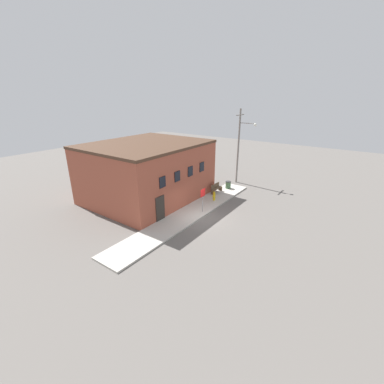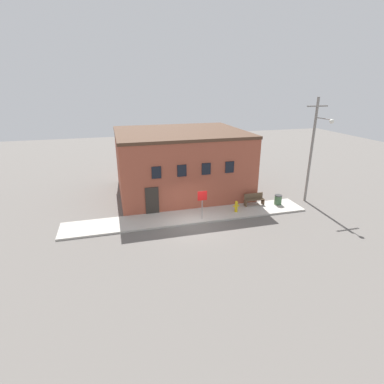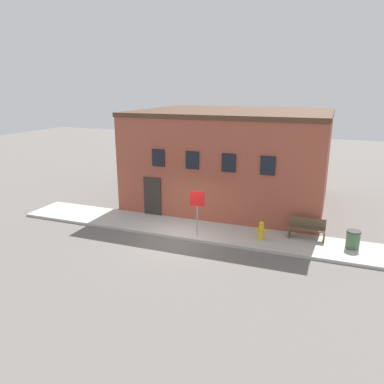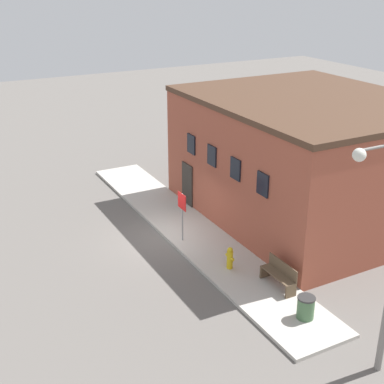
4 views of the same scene
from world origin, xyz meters
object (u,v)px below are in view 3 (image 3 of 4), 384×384
Objects in this scene: stop_sign at (197,205)px; trash_bin at (353,239)px; fire_hydrant at (261,230)px; bench at (307,229)px.

stop_sign is 6.95m from trash_bin.
trash_bin is at bearing 8.88° from stop_sign.
trash_bin is at bearing 7.42° from fire_hydrant.
bench is (1.93, 0.90, 0.03)m from fire_hydrant.
trash_bin is (1.95, -0.39, -0.08)m from bench.
trash_bin is at bearing -11.31° from bench.
trash_bin is (3.88, 0.51, -0.05)m from fire_hydrant.
trash_bin is (6.78, 1.06, -1.11)m from stop_sign.
fire_hydrant is 3.91m from trash_bin.
fire_hydrant is at bearing 10.83° from stop_sign.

